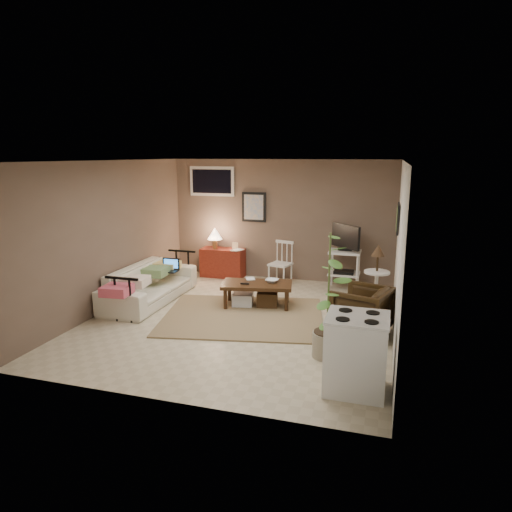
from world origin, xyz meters
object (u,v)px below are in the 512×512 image
(red_console, at_px, (222,260))
(coffee_table, at_px, (256,293))
(armchair, at_px, (362,308))
(tv_stand, at_px, (345,255))
(side_table, at_px, (377,270))
(sofa, at_px, (150,278))
(stove, at_px, (356,353))
(spindle_chair, at_px, (281,264))
(potted_plant, at_px, (329,291))

(red_console, bearing_deg, coffee_table, -53.22)
(red_console, distance_m, armchair, 3.76)
(tv_stand, height_order, side_table, tv_stand)
(sofa, height_order, stove, stove)
(sofa, distance_m, side_table, 3.81)
(red_console, bearing_deg, stove, -52.69)
(red_console, bearing_deg, sofa, -108.11)
(red_console, relative_size, side_table, 0.94)
(sofa, height_order, tv_stand, tv_stand)
(armchair, bearing_deg, stove, 19.13)
(spindle_chair, xyz_separation_m, potted_plant, (1.33, -3.05, 0.46))
(potted_plant, bearing_deg, side_table, 75.46)
(red_console, xyz_separation_m, stove, (3.04, -3.99, 0.07))
(red_console, height_order, side_table, side_table)
(coffee_table, bearing_deg, stove, -52.33)
(coffee_table, xyz_separation_m, spindle_chair, (0.06, 1.46, 0.15))
(armchair, height_order, stove, stove)
(side_table, height_order, stove, side_table)
(tv_stand, distance_m, stove, 3.86)
(spindle_chair, xyz_separation_m, tv_stand, (1.22, 0.03, 0.25))
(red_console, xyz_separation_m, spindle_chair, (1.30, -0.19, 0.04))
(sofa, relative_size, red_console, 2.05)
(potted_plant, bearing_deg, coffee_table, 131.17)
(red_console, distance_m, spindle_chair, 1.31)
(spindle_chair, height_order, armchair, spindle_chair)
(coffee_table, xyz_separation_m, sofa, (-1.85, -0.22, 0.17))
(side_table, xyz_separation_m, potted_plant, (-0.51, -1.97, 0.18))
(side_table, bearing_deg, tv_stand, 119.44)
(red_console, xyz_separation_m, side_table, (3.14, -1.27, 0.32))
(sofa, xyz_separation_m, stove, (3.65, -2.11, 0.01))
(coffee_table, distance_m, sofa, 1.87)
(red_console, bearing_deg, side_table, -22.05)
(side_table, distance_m, stove, 2.73)
(red_console, height_order, tv_stand, tv_stand)
(coffee_table, relative_size, stove, 1.46)
(spindle_chair, bearing_deg, stove, -65.32)
(side_table, xyz_separation_m, armchair, (-0.16, -1.02, -0.31))
(armchair, relative_size, potted_plant, 0.46)
(spindle_chair, bearing_deg, armchair, -51.07)
(coffee_table, height_order, red_console, red_console)
(potted_plant, bearing_deg, red_console, 129.00)
(tv_stand, xyz_separation_m, side_table, (0.62, -1.11, 0.03))
(armchair, relative_size, stove, 0.86)
(red_console, height_order, armchair, red_console)
(side_table, bearing_deg, sofa, -170.85)
(spindle_chair, bearing_deg, coffee_table, -92.28)
(tv_stand, height_order, armchair, tv_stand)
(coffee_table, xyz_separation_m, armchair, (1.75, -0.63, 0.12))
(potted_plant, bearing_deg, spindle_chair, 113.60)
(coffee_table, relative_size, spindle_chair, 1.47)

